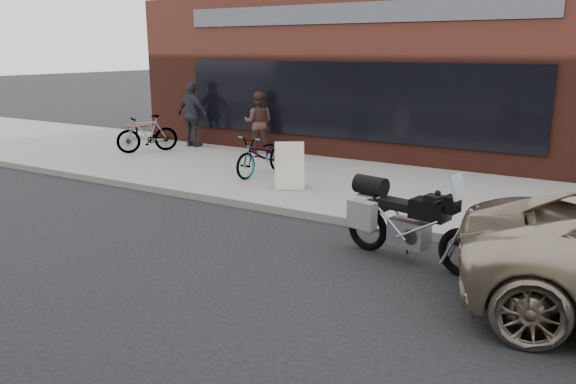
{
  "coord_description": "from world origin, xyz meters",
  "views": [
    {
      "loc": [
        4.38,
        -4.54,
        3.0
      ],
      "look_at": [
        0.02,
        2.7,
        0.85
      ],
      "focal_mm": 35.0,
      "sensor_mm": 36.0,
      "label": 1
    }
  ],
  "objects_px": {
    "sandwich_sign": "(289,165)",
    "cafe_patron_left": "(258,122)",
    "motorcycle": "(403,220)",
    "bicycle_front": "(263,155)",
    "cafe_table": "(136,126)",
    "bicycle_rear": "(147,134)",
    "cafe_patron_right": "(192,115)"
  },
  "relations": [
    {
      "from": "sandwich_sign",
      "to": "cafe_patron_left",
      "type": "height_order",
      "value": "cafe_patron_left"
    },
    {
      "from": "motorcycle",
      "to": "sandwich_sign",
      "type": "bearing_deg",
      "value": 155.26
    },
    {
      "from": "bicycle_front",
      "to": "cafe_patron_left",
      "type": "height_order",
      "value": "cafe_patron_left"
    },
    {
      "from": "cafe_patron_left",
      "to": "cafe_table",
      "type": "bearing_deg",
      "value": -24.1
    },
    {
      "from": "bicycle_front",
      "to": "sandwich_sign",
      "type": "bearing_deg",
      "value": -26.67
    },
    {
      "from": "bicycle_rear",
      "to": "cafe_table",
      "type": "height_order",
      "value": "bicycle_rear"
    },
    {
      "from": "cafe_patron_left",
      "to": "cafe_patron_right",
      "type": "bearing_deg",
      "value": -17.95
    },
    {
      "from": "bicycle_front",
      "to": "bicycle_rear",
      "type": "xyz_separation_m",
      "value": [
        -4.52,
        0.85,
        0.05
      ]
    },
    {
      "from": "motorcycle",
      "to": "cafe_patron_left",
      "type": "xyz_separation_m",
      "value": [
        -6.31,
        5.65,
        0.4
      ]
    },
    {
      "from": "sandwich_sign",
      "to": "cafe_patron_left",
      "type": "bearing_deg",
      "value": 99.2
    },
    {
      "from": "bicycle_front",
      "to": "cafe_patron_right",
      "type": "height_order",
      "value": "cafe_patron_right"
    },
    {
      "from": "sandwich_sign",
      "to": "cafe_table",
      "type": "bearing_deg",
      "value": 123.9
    },
    {
      "from": "motorcycle",
      "to": "bicycle_front",
      "type": "bearing_deg",
      "value": 156.21
    },
    {
      "from": "sandwich_sign",
      "to": "cafe_patron_right",
      "type": "distance_m",
      "value": 5.98
    },
    {
      "from": "cafe_table",
      "to": "bicycle_front",
      "type": "bearing_deg",
      "value": -20.88
    },
    {
      "from": "bicycle_front",
      "to": "cafe_patron_left",
      "type": "bearing_deg",
      "value": 131.34
    },
    {
      "from": "bicycle_front",
      "to": "bicycle_rear",
      "type": "bearing_deg",
      "value": 174.94
    },
    {
      "from": "cafe_patron_right",
      "to": "cafe_table",
      "type": "bearing_deg",
      "value": -2.01
    },
    {
      "from": "cafe_table",
      "to": "cafe_patron_right",
      "type": "bearing_deg",
      "value": -6.54
    },
    {
      "from": "bicycle_front",
      "to": "sandwich_sign",
      "type": "distance_m",
      "value": 1.37
    },
    {
      "from": "bicycle_front",
      "to": "bicycle_rear",
      "type": "height_order",
      "value": "bicycle_rear"
    },
    {
      "from": "sandwich_sign",
      "to": "cafe_table",
      "type": "height_order",
      "value": "sandwich_sign"
    },
    {
      "from": "motorcycle",
      "to": "cafe_patron_left",
      "type": "bearing_deg",
      "value": 149.56
    },
    {
      "from": "sandwich_sign",
      "to": "bicycle_rear",
      "type": "bearing_deg",
      "value": 131.04
    },
    {
      "from": "bicycle_rear",
      "to": "motorcycle",
      "type": "bearing_deg",
      "value": 8.35
    },
    {
      "from": "bicycle_rear",
      "to": "cafe_patron_left",
      "type": "relative_size",
      "value": 1.01
    },
    {
      "from": "motorcycle",
      "to": "bicycle_front",
      "type": "distance_m",
      "value": 5.58
    },
    {
      "from": "cafe_patron_left",
      "to": "cafe_patron_right",
      "type": "distance_m",
      "value": 2.26
    },
    {
      "from": "cafe_table",
      "to": "cafe_patron_left",
      "type": "relative_size",
      "value": 0.45
    },
    {
      "from": "bicycle_rear",
      "to": "cafe_table",
      "type": "distance_m",
      "value": 2.78
    },
    {
      "from": "cafe_patron_right",
      "to": "bicycle_front",
      "type": "bearing_deg",
      "value": 155.22
    },
    {
      "from": "sandwich_sign",
      "to": "motorcycle",
      "type": "bearing_deg",
      "value": -69.53
    }
  ]
}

